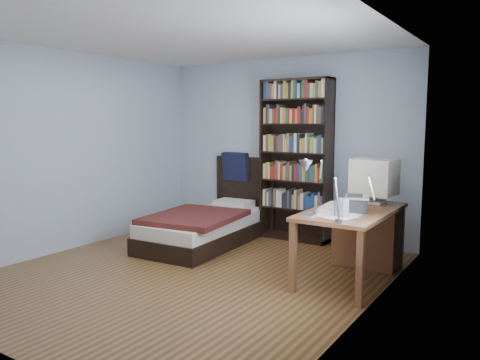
{
  "coord_description": "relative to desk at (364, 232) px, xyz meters",
  "views": [
    {
      "loc": [
        3.11,
        -3.79,
        1.62
      ],
      "look_at": [
        0.07,
        0.86,
        0.93
      ],
      "focal_mm": 35.0,
      "sensor_mm": 36.0,
      "label": 1
    }
  ],
  "objects": [
    {
      "name": "desk",
      "position": [
        0.0,
        0.0,
        0.0
      ],
      "size": [
        0.75,
        1.47,
        0.73
      ],
      "color": "brown",
      "rests_on": "floor"
    },
    {
      "name": "desk_lamp",
      "position": [
        0.02,
        -1.46,
        0.79
      ],
      "size": [
        0.22,
        0.5,
        0.59
      ],
      "color": "#99999E",
      "rests_on": "desk"
    },
    {
      "name": "soda_can",
      "position": [
        -0.1,
        -0.19,
        0.38
      ],
      "size": [
        0.06,
        0.06,
        0.12
      ],
      "primitive_type": "cylinder",
      "color": "#0B3907",
      "rests_on": "desk"
    },
    {
      "name": "bed",
      "position": [
        -2.12,
        -0.03,
        -0.15
      ],
      "size": [
        1.17,
        2.07,
        1.16
      ],
      "color": "black",
      "rests_on": "floor"
    },
    {
      "name": "laptop",
      "position": [
        0.09,
        -0.49,
        0.42
      ],
      "size": [
        0.38,
        0.36,
        0.38
      ],
      "color": "#2D2D30",
      "rests_on": "desk"
    },
    {
      "name": "speaker",
      "position": [
        0.06,
        -0.85,
        0.41
      ],
      "size": [
        0.11,
        0.11,
        0.18
      ],
      "primitive_type": "cube",
      "rotation": [
        0.0,
        0.0,
        -0.24
      ],
      "color": "gray",
      "rests_on": "desk"
    },
    {
      "name": "mouse",
      "position": [
        0.01,
        -0.12,
        0.33
      ],
      "size": [
        0.06,
        0.1,
        0.03
      ],
      "primitive_type": "ellipsoid",
      "color": "silver",
      "rests_on": "desk"
    },
    {
      "name": "external_drive",
      "position": [
        -0.21,
        -1.0,
        0.33
      ],
      "size": [
        0.12,
        0.12,
        0.02
      ],
      "primitive_type": "cube",
      "rotation": [
        0.0,
        0.0,
        -0.05
      ],
      "color": "gray",
      "rests_on": "desk"
    },
    {
      "name": "crt_monitor",
      "position": [
        0.06,
        0.1,
        0.6
      ],
      "size": [
        0.46,
        0.42,
        0.5
      ],
      "color": "beige",
      "rests_on": "desk"
    },
    {
      "name": "keyboard",
      "position": [
        -0.17,
        -0.5,
        0.34
      ],
      "size": [
        0.26,
        0.52,
        0.05
      ],
      "primitive_type": "cube",
      "rotation": [
        0.0,
        0.07,
        0.12
      ],
      "color": "beige",
      "rests_on": "desk"
    },
    {
      "name": "phone_grey",
      "position": [
        -0.26,
        -0.9,
        0.33
      ],
      "size": [
        0.05,
        0.09,
        0.02
      ],
      "primitive_type": "cube",
      "rotation": [
        0.0,
        0.0,
        -0.16
      ],
      "color": "gray",
      "rests_on": "desk"
    },
    {
      "name": "phone_silver",
      "position": [
        -0.23,
        -0.72,
        0.33
      ],
      "size": [
        0.05,
        0.09,
        0.02
      ],
      "primitive_type": "cube",
      "rotation": [
        0.0,
        0.0,
        0.01
      ],
      "color": "#ACACB0",
      "rests_on": "desk"
    },
    {
      "name": "bookshelf",
      "position": [
        -1.23,
        0.77,
        0.69
      ],
      "size": [
        0.98,
        0.3,
        2.19
      ],
      "color": "black",
      "rests_on": "floor"
    },
    {
      "name": "room",
      "position": [
        -1.48,
        -1.17,
        0.84
      ],
      "size": [
        4.2,
        4.24,
        2.5
      ],
      "color": "#553419",
      "rests_on": "ground"
    }
  ]
}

